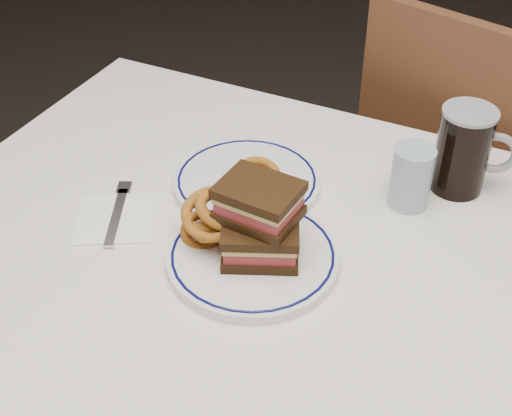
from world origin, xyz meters
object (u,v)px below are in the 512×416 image
at_px(chair_far, 464,180).
at_px(far_plate, 247,182).
at_px(reuben_sandwich, 260,221).
at_px(main_plate, 253,257).
at_px(beer_mug, 465,150).

distance_m(chair_far, far_plate, 0.65).
bearing_deg(reuben_sandwich, main_plate, -127.14).
relative_size(main_plate, beer_mug, 1.73).
height_order(reuben_sandwich, far_plate, reuben_sandwich).
xyz_separation_m(chair_far, far_plate, (-0.29, -0.53, 0.25)).
distance_m(reuben_sandwich, beer_mug, 0.38).
height_order(reuben_sandwich, beer_mug, beer_mug).
height_order(main_plate, far_plate, same).
xyz_separation_m(main_plate, far_plate, (-0.09, 0.17, -0.00)).
distance_m(chair_far, main_plate, 0.76).
bearing_deg(reuben_sandwich, far_plate, 122.47).
bearing_deg(chair_far, main_plate, -106.10).
relative_size(chair_far, far_plate, 3.76).
bearing_deg(reuben_sandwich, chair_far, 74.23).
bearing_deg(reuben_sandwich, beer_mug, 54.33).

